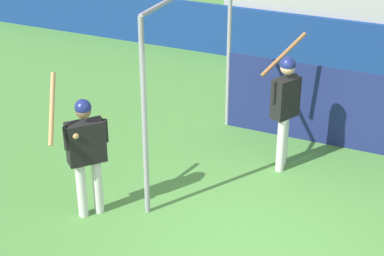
% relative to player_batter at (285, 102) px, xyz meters
% --- Properties ---
extents(ground_plane, '(60.00, 60.00, 0.00)m').
position_rel_player_batter_xyz_m(ground_plane, '(0.25, -2.27, -1.10)').
color(ground_plane, '#477F38').
extents(outfield_wall, '(24.00, 0.12, 1.13)m').
position_rel_player_batter_xyz_m(outfield_wall, '(0.25, 4.35, -0.54)').
color(outfield_wall, navy).
rests_on(outfield_wall, ground).
extents(batting_cage, '(3.84, 3.07, 2.81)m').
position_rel_player_batter_xyz_m(batting_cage, '(0.58, 0.55, 0.07)').
color(batting_cage, gray).
rests_on(batting_cage, ground).
extents(player_batter, '(0.63, 0.95, 1.99)m').
position_rel_player_batter_xyz_m(player_batter, '(0.00, 0.00, 0.00)').
color(player_batter, silver).
rests_on(player_batter, ground).
extents(player_waiting, '(0.66, 0.82, 2.05)m').
position_rel_player_batter_xyz_m(player_waiting, '(-1.99, -2.32, -0.06)').
color(player_waiting, silver).
rests_on(player_waiting, ground).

